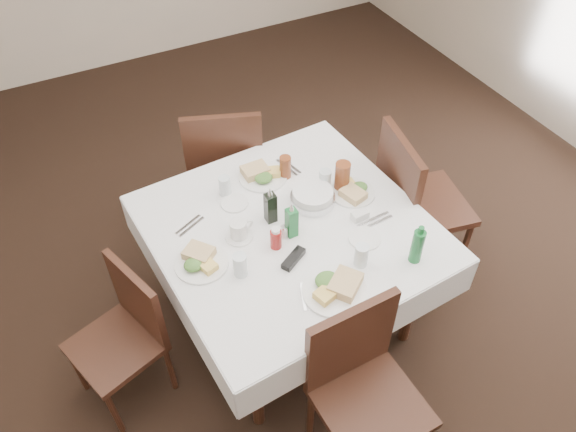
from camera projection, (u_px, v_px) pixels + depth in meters
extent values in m
plane|color=black|center=(266.00, 349.00, 3.19)|extent=(7.00, 7.00, 0.00)
cylinder|color=black|center=(256.00, 385.00, 2.64)|extent=(0.06, 0.06, 0.72)
cylinder|color=black|center=(176.00, 254.00, 3.22)|extent=(0.06, 0.06, 0.72)
cylinder|color=black|center=(412.00, 300.00, 2.99)|extent=(0.06, 0.06, 0.72)
cylinder|color=black|center=(315.00, 195.00, 3.57)|extent=(0.06, 0.06, 0.72)
cube|color=black|center=(290.00, 230.00, 2.84)|extent=(1.27, 1.27, 0.03)
cube|color=white|center=(290.00, 227.00, 2.82)|extent=(1.40, 1.40, 0.01)
cube|color=white|center=(232.00, 171.00, 3.30)|extent=(1.31, 0.10, 0.22)
cube|color=white|center=(366.00, 334.00, 2.51)|extent=(1.31, 0.10, 0.22)
cube|color=white|center=(390.00, 196.00, 3.14)|extent=(0.10, 1.31, 0.22)
cube|color=white|center=(172.00, 295.00, 2.66)|extent=(0.10, 1.31, 0.22)
cube|color=black|center=(225.00, 162.00, 3.63)|extent=(0.59, 0.59, 0.04)
cube|color=black|center=(224.00, 152.00, 3.30)|extent=(0.45, 0.20, 0.50)
cylinder|color=black|center=(255.00, 168.00, 3.95)|extent=(0.04, 0.04, 0.47)
cylinder|color=black|center=(260.00, 207.00, 3.67)|extent=(0.04, 0.04, 0.47)
cylinder|color=black|center=(198.00, 172.00, 3.92)|extent=(0.04, 0.04, 0.47)
cylinder|color=black|center=(199.00, 212.00, 3.64)|extent=(0.04, 0.04, 0.47)
cube|color=black|center=(371.00, 406.00, 2.48)|extent=(0.45, 0.45, 0.04)
cube|color=black|center=(350.00, 342.00, 2.43)|extent=(0.44, 0.05, 0.48)
cylinder|color=black|center=(311.00, 413.00, 2.69)|extent=(0.04, 0.04, 0.45)
cylinder|color=black|center=(376.00, 378.00, 2.82)|extent=(0.04, 0.04, 0.45)
cube|color=black|center=(425.00, 205.00, 3.33)|extent=(0.56, 0.56, 0.04)
cube|color=black|center=(398.00, 179.00, 3.10)|extent=(0.13, 0.47, 0.52)
cylinder|color=black|center=(464.00, 249.00, 3.40)|extent=(0.04, 0.04, 0.48)
cylinder|color=black|center=(402.00, 264.00, 3.32)|extent=(0.04, 0.04, 0.48)
cylinder|color=black|center=(433.00, 204.00, 3.68)|extent=(0.04, 0.04, 0.48)
cylinder|color=black|center=(375.00, 217.00, 3.60)|extent=(0.04, 0.04, 0.48)
cube|color=black|center=(115.00, 347.00, 2.74)|extent=(0.49, 0.49, 0.04)
cube|color=black|center=(137.00, 300.00, 2.68)|extent=(0.15, 0.38, 0.43)
cylinder|color=black|center=(77.00, 368.00, 2.88)|extent=(0.03, 0.03, 0.40)
cylinder|color=black|center=(132.00, 329.00, 3.05)|extent=(0.03, 0.03, 0.40)
cylinder|color=black|center=(114.00, 412.00, 2.72)|extent=(0.03, 0.03, 0.40)
cylinder|color=black|center=(170.00, 368.00, 2.89)|extent=(0.03, 0.03, 0.40)
cylinder|color=white|center=(263.00, 176.00, 3.08)|extent=(0.27, 0.27, 0.01)
cube|color=tan|center=(255.00, 171.00, 3.07)|extent=(0.14, 0.11, 0.04)
cube|color=#EDC046|center=(272.00, 172.00, 3.06)|extent=(0.11, 0.09, 0.03)
ellipsoid|color=#376B2A|center=(264.00, 178.00, 3.02)|extent=(0.10, 0.09, 0.04)
cylinder|color=white|center=(334.00, 291.00, 2.52)|extent=(0.30, 0.30, 0.02)
cube|color=tan|center=(345.00, 284.00, 2.51)|extent=(0.20, 0.19, 0.05)
cube|color=#EDC046|center=(326.00, 294.00, 2.48)|extent=(0.12, 0.10, 0.04)
ellipsoid|color=#376B2A|center=(327.00, 280.00, 2.53)|extent=(0.11, 0.10, 0.05)
cylinder|color=white|center=(352.00, 193.00, 2.98)|extent=(0.24, 0.24, 0.01)
cube|color=tan|center=(353.00, 194.00, 2.94)|extent=(0.13, 0.14, 0.04)
cube|color=#EDC046|center=(349.00, 185.00, 3.00)|extent=(0.07, 0.08, 0.03)
ellipsoid|color=#376B2A|center=(360.00, 187.00, 2.98)|extent=(0.09, 0.08, 0.04)
cylinder|color=white|center=(202.00, 263.00, 2.64)|extent=(0.26, 0.26, 0.01)
cube|color=tan|center=(199.00, 253.00, 2.65)|extent=(0.16, 0.17, 0.04)
cube|color=#EDC046|center=(208.00, 266.00, 2.60)|extent=(0.09, 0.10, 0.03)
ellipsoid|color=#376B2A|center=(194.00, 265.00, 2.60)|extent=(0.09, 0.09, 0.04)
cylinder|color=white|center=(235.00, 203.00, 2.93)|extent=(0.15, 0.15, 0.01)
cylinder|color=white|center=(365.00, 238.00, 2.75)|extent=(0.16, 0.16, 0.01)
cylinder|color=silver|center=(225.00, 186.00, 2.95)|extent=(0.06, 0.06, 0.11)
cylinder|color=silver|center=(361.00, 255.00, 2.60)|extent=(0.06, 0.06, 0.12)
cylinder|color=silver|center=(325.00, 180.00, 2.98)|extent=(0.06, 0.06, 0.12)
cylinder|color=silver|center=(240.00, 265.00, 2.56)|extent=(0.07, 0.07, 0.12)
cylinder|color=brown|center=(285.00, 167.00, 3.04)|extent=(0.06, 0.06, 0.13)
cylinder|color=brown|center=(342.00, 176.00, 2.96)|extent=(0.08, 0.08, 0.17)
cylinder|color=silver|center=(313.00, 199.00, 2.93)|extent=(0.24, 0.24, 0.04)
cylinder|color=white|center=(313.00, 195.00, 2.90)|extent=(0.21, 0.21, 0.05)
cube|color=black|center=(270.00, 208.00, 2.79)|extent=(0.05, 0.05, 0.17)
cone|color=silver|center=(270.00, 192.00, 2.71)|extent=(0.03, 0.03, 0.05)
cube|color=#1B6C32|center=(292.00, 223.00, 2.72)|extent=(0.05, 0.05, 0.17)
cone|color=silver|center=(292.00, 207.00, 2.65)|extent=(0.03, 0.03, 0.05)
cylinder|color=maroon|center=(276.00, 239.00, 2.69)|extent=(0.06, 0.06, 0.10)
cylinder|color=white|center=(276.00, 231.00, 2.64)|extent=(0.04, 0.04, 0.02)
cylinder|color=white|center=(284.00, 233.00, 2.74)|extent=(0.03, 0.03, 0.06)
cylinder|color=silver|center=(284.00, 227.00, 2.72)|extent=(0.03, 0.03, 0.01)
cylinder|color=#423522|center=(295.00, 225.00, 2.78)|extent=(0.03, 0.03, 0.06)
cylinder|color=silver|center=(295.00, 220.00, 2.75)|extent=(0.03, 0.03, 0.01)
cylinder|color=white|center=(239.00, 236.00, 2.76)|extent=(0.14, 0.14, 0.01)
cylinder|color=white|center=(238.00, 229.00, 2.73)|extent=(0.09, 0.09, 0.09)
cylinder|color=black|center=(238.00, 225.00, 2.70)|extent=(0.07, 0.07, 0.01)
torus|color=white|center=(248.00, 225.00, 2.75)|extent=(0.06, 0.02, 0.06)
cube|color=black|center=(293.00, 259.00, 2.65)|extent=(0.15, 0.11, 0.03)
cylinder|color=#1B6C32|center=(417.00, 246.00, 2.60)|extent=(0.06, 0.06, 0.19)
cylinder|color=#1B6C32|center=(421.00, 230.00, 2.52)|extent=(0.03, 0.03, 0.03)
cube|color=white|center=(360.00, 216.00, 2.84)|extent=(0.09, 0.05, 0.04)
cube|color=pink|center=(360.00, 214.00, 2.84)|extent=(0.07, 0.04, 0.02)
cube|color=silver|center=(287.00, 168.00, 3.13)|extent=(0.05, 0.17, 0.01)
cube|color=silver|center=(290.00, 166.00, 3.14)|extent=(0.05, 0.17, 0.01)
cube|color=silver|center=(308.00, 296.00, 2.51)|extent=(0.07, 0.15, 0.01)
cube|color=silver|center=(303.00, 297.00, 2.51)|extent=(0.07, 0.15, 0.01)
cube|color=silver|center=(377.00, 223.00, 2.83)|extent=(0.20, 0.03, 0.01)
cube|color=silver|center=(373.00, 219.00, 2.85)|extent=(0.20, 0.03, 0.01)
cube|color=silver|center=(188.00, 225.00, 2.82)|extent=(0.16, 0.08, 0.01)
cube|color=silver|center=(192.00, 227.00, 2.81)|extent=(0.16, 0.08, 0.01)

